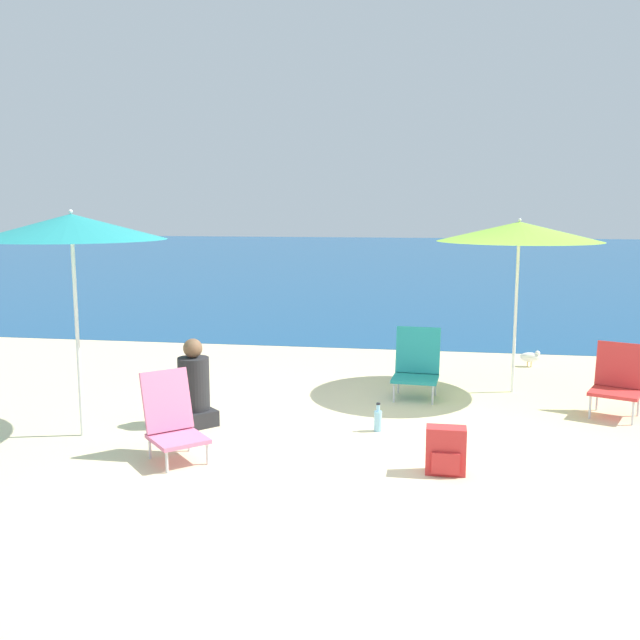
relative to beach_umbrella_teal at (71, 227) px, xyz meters
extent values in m
plane|color=beige|center=(2.57, 0.05, -2.00)|extent=(60.00, 60.00, 0.00)
cube|color=navy|center=(2.57, 24.66, -2.00)|extent=(60.00, 40.00, 0.01)
cylinder|color=white|center=(0.00, 0.00, -1.06)|extent=(0.04, 0.04, 1.89)
cone|color=teal|center=(0.00, 0.00, 0.00)|extent=(1.74, 1.74, 0.24)
sphere|color=white|center=(0.00, 0.00, 0.14)|extent=(0.04, 0.04, 0.04)
cylinder|color=white|center=(4.27, 2.36, -1.11)|extent=(0.04, 0.04, 1.79)
cone|color=#8ECC3D|center=(4.27, 2.36, -0.10)|extent=(1.89, 1.89, 0.23)
sphere|color=white|center=(4.27, 2.36, 0.04)|extent=(0.04, 0.04, 0.04)
cylinder|color=silver|center=(4.95, 1.36, -1.88)|extent=(0.02, 0.02, 0.25)
cylinder|color=silver|center=(5.34, 1.21, -1.88)|extent=(0.02, 0.02, 0.25)
cylinder|color=silver|center=(5.09, 1.70, -1.88)|extent=(0.02, 0.02, 0.25)
cylinder|color=silver|center=(5.48, 1.55, -1.88)|extent=(0.02, 0.02, 0.25)
cube|color=red|center=(5.21, 1.45, -1.73)|extent=(0.62, 0.59, 0.04)
cube|color=red|center=(5.30, 1.65, -1.48)|extent=(0.49, 0.28, 0.48)
cylinder|color=silver|center=(2.90, 1.67, -1.89)|extent=(0.02, 0.02, 0.22)
cylinder|color=silver|center=(3.33, 1.63, -1.89)|extent=(0.02, 0.02, 0.22)
cylinder|color=silver|center=(2.93, 2.07, -1.89)|extent=(0.02, 0.02, 0.22)
cylinder|color=silver|center=(3.36, 2.03, -1.89)|extent=(0.02, 0.02, 0.22)
cube|color=teal|center=(3.13, 1.85, -1.76)|extent=(0.54, 0.51, 0.04)
cube|color=teal|center=(3.15, 2.08, -1.47)|extent=(0.52, 0.17, 0.54)
cylinder|color=silver|center=(1.17, -0.81, -1.91)|extent=(0.02, 0.02, 0.19)
cylinder|color=silver|center=(1.44, -0.56, -1.91)|extent=(0.02, 0.02, 0.19)
cylinder|color=silver|center=(0.90, -0.51, -1.91)|extent=(0.02, 0.02, 0.19)
cylinder|color=silver|center=(1.17, -0.26, -1.91)|extent=(0.02, 0.02, 0.19)
cube|color=pink|center=(1.17, -0.53, -1.79)|extent=(0.63, 0.64, 0.04)
cube|color=pink|center=(1.01, -0.36, -1.51)|extent=(0.44, 0.43, 0.53)
cube|color=#262628|center=(0.96, 0.51, -1.92)|extent=(0.54, 0.53, 0.16)
cylinder|color=#262628|center=(0.96, 0.51, -1.57)|extent=(0.32, 0.32, 0.53)
sphere|color=brown|center=(0.96, 0.51, -1.21)|extent=(0.19, 0.19, 0.19)
cube|color=red|center=(3.45, -0.43, -1.80)|extent=(0.33, 0.17, 0.40)
cube|color=red|center=(3.45, -0.53, -1.88)|extent=(0.23, 0.03, 0.18)
cylinder|color=#8CCCEA|center=(2.81, 0.59, -1.90)|extent=(0.08, 0.08, 0.20)
cylinder|color=#8CCCEA|center=(2.81, 0.59, -1.76)|extent=(0.04, 0.04, 0.07)
cylinder|color=black|center=(2.81, 0.59, -1.72)|extent=(0.04, 0.04, 0.02)
cylinder|color=gold|center=(4.61, 3.79, -1.97)|extent=(0.01, 0.01, 0.07)
cylinder|color=gold|center=(4.66, 3.79, -1.97)|extent=(0.01, 0.01, 0.07)
ellipsoid|color=white|center=(4.64, 3.79, -1.87)|extent=(0.26, 0.11, 0.13)
sphere|color=white|center=(4.74, 3.79, -1.81)|extent=(0.07, 0.07, 0.07)
camera|label=1|loc=(3.34, -6.17, 0.19)|focal=40.00mm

